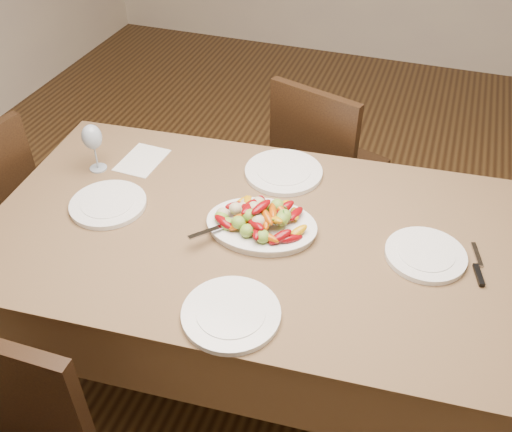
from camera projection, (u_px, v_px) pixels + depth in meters
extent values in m
plane|color=#3D2712|center=(295.00, 327.00, 2.57)|extent=(6.00, 6.00, 0.00)
cube|color=brown|center=(256.00, 305.00, 2.17)|extent=(1.92, 1.18, 0.76)
ellipsoid|color=white|center=(261.00, 227.00, 1.92)|extent=(0.38, 0.30, 0.02)
cylinder|color=white|center=(108.00, 204.00, 2.02)|extent=(0.27, 0.27, 0.02)
cylinder|color=white|center=(425.00, 255.00, 1.82)|extent=(0.26, 0.26, 0.02)
cylinder|color=white|center=(284.00, 172.00, 2.18)|extent=(0.30, 0.30, 0.02)
cylinder|color=white|center=(231.00, 314.00, 1.63)|extent=(0.29, 0.29, 0.02)
cube|color=silver|center=(142.00, 160.00, 2.25)|extent=(0.16, 0.22, 0.00)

